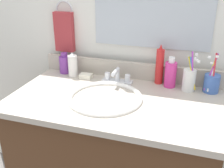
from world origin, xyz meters
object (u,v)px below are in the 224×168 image
object	(u,v)px
cup_white_ceramic	(189,79)
soap_bar	(86,76)
bottle_lotion_white	(73,65)
bottle_spray_red	(160,66)
faucet	(117,78)
bottle_soap_pink	(170,74)
hand_towel	(64,32)
cup_blue_plastic	(212,82)
bottle_cream_purple	(65,64)

from	to	relation	value
cup_white_ceramic	soap_bar	bearing A→B (deg)	-179.51
bottle_lotion_white	bottle_spray_red	bearing A→B (deg)	5.47
faucet	bottle_soap_pink	distance (m)	0.27
hand_towel	cup_blue_plastic	xyz separation A→B (m)	(0.81, -0.08, -0.17)
bottle_lotion_white	soap_bar	bearing A→B (deg)	-6.26
faucet	bottle_lotion_white	world-z (taller)	bottle_lotion_white
bottle_spray_red	cup_white_ceramic	bearing A→B (deg)	-17.64
bottle_soap_pink	soap_bar	size ratio (longest dim) A/B	2.41
hand_towel	bottle_spray_red	size ratio (longest dim) A/B	1.06
cup_blue_plastic	soap_bar	size ratio (longest dim) A/B	3.07
hand_towel	bottle_soap_pink	size ratio (longest dim) A/B	1.43
faucet	bottle_spray_red	xyz separation A→B (m)	(0.21, 0.06, 0.07)
bottle_spray_red	soap_bar	distance (m)	0.40
faucet	bottle_lotion_white	xyz separation A→B (m)	(-0.26, 0.02, 0.03)
bottle_lotion_white	bottle_cream_purple	bearing A→B (deg)	153.53
bottle_cream_purple	soap_bar	world-z (taller)	bottle_cream_purple
hand_towel	soap_bar	bearing A→B (deg)	-31.23
bottle_soap_pink	bottle_spray_red	bearing A→B (deg)	156.08
bottle_spray_red	hand_towel	bearing A→B (deg)	175.22
bottle_lotion_white	soap_bar	world-z (taller)	bottle_lotion_white
faucet	cup_blue_plastic	xyz separation A→B (m)	(0.46, 0.03, 0.02)
hand_towel	cup_blue_plastic	world-z (taller)	hand_towel
cup_blue_plastic	cup_white_ceramic	xyz separation A→B (m)	(-0.10, -0.02, 0.01)
hand_towel	bottle_cream_purple	distance (m)	0.18
faucet	soap_bar	world-z (taller)	faucet
faucet	cup_blue_plastic	size ratio (longest dim) A/B	0.81
bottle_soap_pink	cup_white_ceramic	xyz separation A→B (m)	(0.09, -0.02, -0.01)
cup_white_ceramic	bottle_soap_pink	bearing A→B (deg)	166.64
faucet	cup_white_ceramic	xyz separation A→B (m)	(0.36, 0.01, 0.03)
hand_towel	faucet	distance (m)	0.41
bottle_spray_red	bottle_cream_purple	bearing A→B (deg)	-178.73
bottle_spray_red	cup_blue_plastic	world-z (taller)	bottle_spray_red
hand_towel	bottle_lotion_white	world-z (taller)	hand_towel
hand_towel	bottle_soap_pink	xyz separation A→B (m)	(0.61, -0.07, -0.15)
bottle_cream_purple	cup_white_ceramic	bearing A→B (deg)	-3.08
bottle_lotion_white	soap_bar	distance (m)	0.09
faucet	bottle_lotion_white	size ratio (longest dim) A/B	1.18
cup_blue_plastic	cup_white_ceramic	bearing A→B (deg)	-170.12
bottle_cream_purple	cup_white_ceramic	size ratio (longest dim) A/B	0.59
hand_towel	faucet	xyz separation A→B (m)	(0.34, -0.11, -0.19)
cup_white_ceramic	bottle_spray_red	bearing A→B (deg)	162.36
hand_towel	bottle_soap_pink	bearing A→B (deg)	-6.78
bottle_soap_pink	bottle_spray_red	size ratio (longest dim) A/B	0.74
bottle_cream_purple	bottle_lotion_white	xyz separation A→B (m)	(0.07, -0.03, 0.01)
hand_towel	bottle_lotion_white	size ratio (longest dim) A/B	1.62
bottle_lotion_white	bottle_spray_red	size ratio (longest dim) A/B	0.66
bottle_soap_pink	cup_blue_plastic	world-z (taller)	cup_blue_plastic
bottle_soap_pink	bottle_spray_red	world-z (taller)	bottle_spray_red
cup_blue_plastic	soap_bar	bearing A→B (deg)	-177.99
bottle_soap_pink	bottle_lotion_white	distance (m)	0.53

